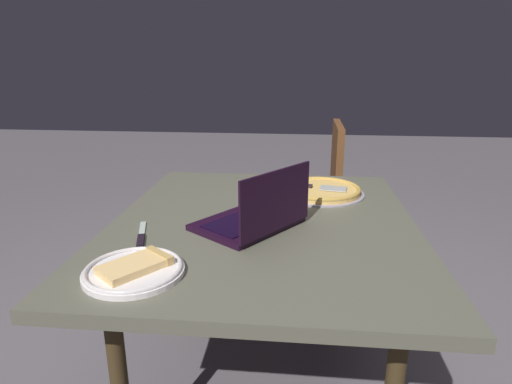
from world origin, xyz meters
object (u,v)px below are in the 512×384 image
pizza_plate (134,269)px  dining_table (263,238)px  pizza_tray (321,190)px  laptop (255,217)px  table_knife (141,236)px  chair_near (313,194)px

pizza_plate → dining_table: bearing=-35.5°
pizza_tray → pizza_plate: bearing=145.4°
laptop → pizza_tray: 0.46m
table_knife → chair_near: 1.28m
pizza_plate → pizza_tray: bearing=-34.6°
laptop → pizza_plate: laptop is taller
dining_table → chair_near: (0.94, -0.20, -0.13)m
dining_table → table_knife: 0.41m
pizza_tray → table_knife: (-0.50, 0.57, -0.01)m
pizza_plate → table_knife: 0.24m
laptop → chair_near: size_ratio=0.45×
laptop → pizza_plate: 0.44m
table_knife → pizza_plate: bearing=-163.7°
chair_near → pizza_tray: bearing=-179.5°
pizza_plate → pizza_tray: 0.89m
table_knife → chair_near: (1.13, -0.57, -0.20)m
dining_table → chair_near: chair_near is taller
table_knife → laptop: bearing=-72.8°
pizza_tray → table_knife: size_ratio=1.74×
dining_table → pizza_plate: 0.52m
pizza_plate → chair_near: 1.46m
chair_near → dining_table: bearing=167.8°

